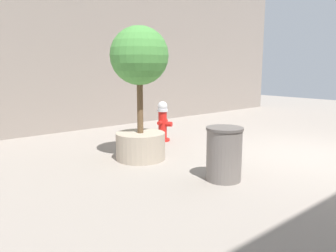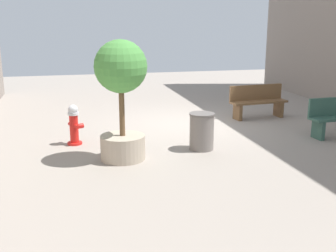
{
  "view_description": "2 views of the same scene",
  "coord_description": "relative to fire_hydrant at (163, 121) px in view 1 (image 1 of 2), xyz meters",
  "views": [
    {
      "loc": [
        -2.84,
        6.11,
        1.68
      ],
      "look_at": [
        1.2,
        2.64,
        0.75
      ],
      "focal_mm": 35.75,
      "sensor_mm": 36.0,
      "label": 1
    },
    {
      "loc": [
        3.06,
        10.6,
        2.73
      ],
      "look_at": [
        1.07,
        2.42,
        0.6
      ],
      "focal_mm": 44.22,
      "sensor_mm": 36.0,
      "label": 2
    }
  ],
  "objects": [
    {
      "name": "fire_hydrant",
      "position": [
        0.0,
        0.0,
        0.0
      ],
      "size": [
        0.4,
        0.41,
        0.92
      ],
      "color": "red",
      "rests_on": "ground_plane"
    },
    {
      "name": "trash_bin",
      "position": [
        -2.69,
        1.05,
        -0.06
      ],
      "size": [
        0.55,
        0.55,
        0.81
      ],
      "color": "slate",
      "rests_on": "ground_plane"
    },
    {
      "name": "ground_plane",
      "position": [
        -2.99,
        -1.27,
        -0.46
      ],
      "size": [
        23.4,
        23.4,
        0.0
      ],
      "primitive_type": "plane",
      "color": "gray"
    },
    {
      "name": "planter_tree",
      "position": [
        -0.93,
        1.31,
        0.98
      ],
      "size": [
        1.04,
        1.04,
        2.41
      ],
      "color": "tan",
      "rests_on": "ground_plane"
    }
  ]
}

